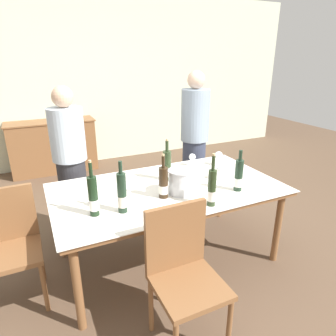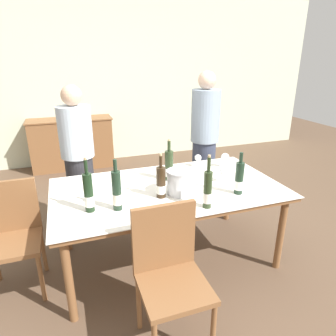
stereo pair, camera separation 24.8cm
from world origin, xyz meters
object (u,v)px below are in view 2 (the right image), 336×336
sideboard_cabinet (72,143)px  wine_bottle_3 (208,190)px  wine_bottle_0 (117,192)px  wine_bottle_1 (161,183)px  chair_near_front (169,268)px  person_guest_left (204,142)px  wine_glass_0 (225,158)px  wine_glass_2 (198,158)px  chair_left_end (12,230)px  person_host (79,162)px  wine_glass_1 (223,172)px  wine_bottle_5 (239,179)px  wine_bottle_4 (169,166)px  dining_table (168,194)px  wine_bottle_2 (89,194)px  ice_bucket (179,182)px

sideboard_cabinet → wine_bottle_3: 3.42m
wine_bottle_0 → wine_bottle_1: bearing=13.8°
wine_bottle_1 → chair_near_front: (-0.15, -0.62, -0.31)m
wine_bottle_0 → person_guest_left: (1.25, 1.13, -0.04)m
wine_glass_0 → wine_bottle_3: bearing=-127.6°
wine_glass_2 → chair_left_end: 1.78m
person_host → wine_glass_1: bearing=-35.3°
sideboard_cabinet → wine_bottle_5: (1.21, -3.15, 0.44)m
sideboard_cabinet → wine_bottle_3: bearing=-75.4°
wine_glass_1 → person_guest_left: bearing=74.3°
wine_bottle_4 → chair_left_end: size_ratio=0.43×
wine_glass_2 → person_host: (-1.15, 0.42, -0.05)m
person_host → sideboard_cabinet: bearing=90.3°
sideboard_cabinet → wine_bottle_5: wine_bottle_5 is taller
dining_table → wine_glass_2: (0.46, 0.39, 0.15)m
wine_bottle_2 → chair_near_front: wine_bottle_2 is taller
wine_bottle_4 → wine_bottle_3: bearing=-81.3°
ice_bucket → wine_bottle_5: bearing=-18.4°
sideboard_cabinet → wine_bottle_1: wine_bottle_1 is taller
ice_bucket → wine_bottle_3: (0.11, -0.29, 0.03)m
wine_bottle_5 → person_guest_left: bearing=77.6°
wine_bottle_3 → wine_bottle_5: wine_bottle_3 is taller
ice_bucket → chair_left_end: 1.37m
dining_table → wine_bottle_3: 0.50m
chair_near_front → wine_bottle_3: bearing=39.1°
wine_bottle_1 → wine_glass_2: (0.57, 0.55, -0.03)m
wine_bottle_4 → chair_left_end: wine_bottle_4 is taller
sideboard_cabinet → person_host: size_ratio=0.87×
sideboard_cabinet → wine_bottle_4: bearing=-74.1°
wine_bottle_3 → chair_near_front: 0.63m
wine_bottle_1 → wine_bottle_2: 0.57m
chair_near_front → wine_glass_0: bearing=47.5°
wine_bottle_2 → wine_glass_1: (1.19, 0.16, -0.04)m
wine_glass_2 → chair_left_end: bearing=-169.9°
sideboard_cabinet → wine_bottle_3: (0.86, -3.29, 0.45)m
ice_bucket → wine_glass_2: ice_bucket is taller
chair_near_front → person_guest_left: (1.03, 1.66, 0.29)m
wine_bottle_2 → chair_near_front: size_ratio=0.44×
wine_bottle_0 → wine_bottle_1: size_ratio=1.07×
ice_bucket → wine_bottle_1: wine_bottle_1 is taller
ice_bucket → person_host: (-0.73, 0.96, -0.07)m
wine_bottle_0 → wine_bottle_2: 0.20m
dining_table → wine_glass_2: 0.62m
wine_bottle_0 → wine_glass_0: wine_bottle_0 is taller
wine_bottle_0 → wine_glass_0: bearing=24.1°
wine_bottle_1 → wine_bottle_4: (0.18, 0.32, 0.01)m
wine_bottle_1 → wine_glass_0: wine_bottle_1 is taller
dining_table → wine_bottle_0: wine_bottle_0 is taller
ice_bucket → person_guest_left: person_guest_left is taller
chair_left_end → person_host: person_host is taller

